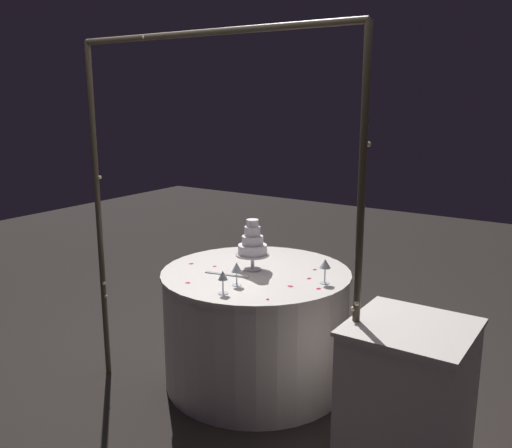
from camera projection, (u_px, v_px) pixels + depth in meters
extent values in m
plane|color=black|center=(256.00, 379.00, 3.74)|extent=(12.00, 12.00, 0.00)
cylinder|color=#473D2D|center=(358.00, 264.00, 2.62)|extent=(0.04, 0.04, 2.18)
cylinder|color=#473D2D|center=(99.00, 218.00, 3.59)|extent=(0.04, 0.04, 2.18)
cylinder|color=#473D2D|center=(204.00, 33.00, 2.86)|extent=(1.81, 0.04, 0.04)
sphere|color=#F9EAB2|center=(357.00, 304.00, 2.64)|extent=(0.02, 0.02, 0.02)
sphere|color=#F9EAB2|center=(100.00, 177.00, 3.53)|extent=(0.02, 0.02, 0.02)
sphere|color=#F9EAB2|center=(301.00, 25.00, 2.55)|extent=(0.02, 0.02, 0.02)
sphere|color=#F9EAB2|center=(368.00, 144.00, 2.49)|extent=(0.02, 0.02, 0.02)
sphere|color=#F9EAB2|center=(96.00, 170.00, 3.53)|extent=(0.02, 0.02, 0.02)
sphere|color=#F9EAB2|center=(217.00, 32.00, 2.83)|extent=(0.02, 0.02, 0.02)
sphere|color=#F9EAB2|center=(353.00, 309.00, 2.67)|extent=(0.02, 0.02, 0.02)
sphere|color=#F9EAB2|center=(104.00, 284.00, 3.68)|extent=(0.02, 0.02, 0.02)
sphere|color=#F9EAB2|center=(144.00, 37.00, 3.08)|extent=(0.02, 0.02, 0.02)
sphere|color=#F9EAB2|center=(351.00, 356.00, 2.72)|extent=(0.02, 0.02, 0.02)
sphere|color=#F9EAB2|center=(106.00, 296.00, 3.70)|extent=(0.02, 0.02, 0.02)
sphere|color=#F9EAB2|center=(87.00, 42.00, 3.35)|extent=(0.02, 0.02, 0.02)
cylinder|color=silver|center=(256.00, 328.00, 3.66)|extent=(1.20, 1.20, 0.75)
cylinder|color=silver|center=(256.00, 273.00, 3.57)|extent=(1.22, 1.22, 0.02)
cube|color=silver|center=(407.00, 404.00, 2.72)|extent=(0.55, 0.55, 0.79)
cube|color=silver|center=(412.00, 327.00, 2.63)|extent=(0.57, 0.57, 0.02)
cylinder|color=silver|center=(253.00, 269.00, 3.60)|extent=(0.11, 0.11, 0.01)
cylinder|color=silver|center=(253.00, 262.00, 3.59)|extent=(0.02, 0.02, 0.09)
cylinder|color=silver|center=(252.00, 255.00, 3.58)|extent=(0.22, 0.22, 0.01)
cylinder|color=white|center=(252.00, 249.00, 3.57)|extent=(0.19, 0.19, 0.06)
cylinder|color=white|center=(252.00, 240.00, 3.55)|extent=(0.14, 0.14, 0.06)
cylinder|color=white|center=(252.00, 231.00, 3.54)|extent=(0.10, 0.10, 0.06)
cylinder|color=white|center=(252.00, 223.00, 3.53)|extent=(0.08, 0.08, 0.05)
cylinder|color=silver|center=(237.00, 285.00, 3.31)|extent=(0.06, 0.06, 0.00)
cylinder|color=silver|center=(237.00, 278.00, 3.30)|extent=(0.01, 0.01, 0.08)
cone|color=silver|center=(237.00, 267.00, 3.28)|extent=(0.06, 0.06, 0.06)
cylinder|color=silver|center=(223.00, 293.00, 3.17)|extent=(0.06, 0.06, 0.00)
cylinder|color=silver|center=(223.00, 286.00, 3.16)|extent=(0.01, 0.01, 0.08)
cone|color=silver|center=(223.00, 275.00, 3.14)|extent=(0.06, 0.06, 0.05)
cylinder|color=silver|center=(325.00, 283.00, 3.34)|extent=(0.06, 0.06, 0.00)
cylinder|color=silver|center=(325.00, 275.00, 3.33)|extent=(0.01, 0.01, 0.09)
cone|color=silver|center=(325.00, 263.00, 3.31)|extent=(0.07, 0.07, 0.06)
cube|color=silver|center=(221.00, 274.00, 3.51)|extent=(0.22, 0.07, 0.01)
cube|color=white|center=(242.00, 276.00, 3.46)|extent=(0.09, 0.04, 0.01)
ellipsoid|color=#C61951|center=(309.00, 278.00, 3.43)|extent=(0.03, 0.04, 0.00)
ellipsoid|color=#C61951|center=(191.00, 264.00, 3.73)|extent=(0.03, 0.04, 0.00)
ellipsoid|color=#C61951|center=(188.00, 283.00, 3.35)|extent=(0.04, 0.04, 0.00)
ellipsoid|color=#C61951|center=(266.00, 250.00, 4.06)|extent=(0.03, 0.04, 0.00)
ellipsoid|color=#C61951|center=(268.00, 299.00, 3.07)|extent=(0.03, 0.03, 0.00)
ellipsoid|color=#C61951|center=(315.00, 270.00, 3.60)|extent=(0.03, 0.03, 0.00)
ellipsoid|color=#C61951|center=(319.00, 289.00, 3.24)|extent=(0.03, 0.04, 0.00)
ellipsoid|color=#C61951|center=(214.00, 266.00, 3.67)|extent=(0.03, 0.03, 0.00)
ellipsoid|color=#C61951|center=(225.00, 274.00, 3.51)|extent=(0.04, 0.03, 0.00)
ellipsoid|color=#C61951|center=(290.00, 286.00, 3.28)|extent=(0.04, 0.03, 0.00)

